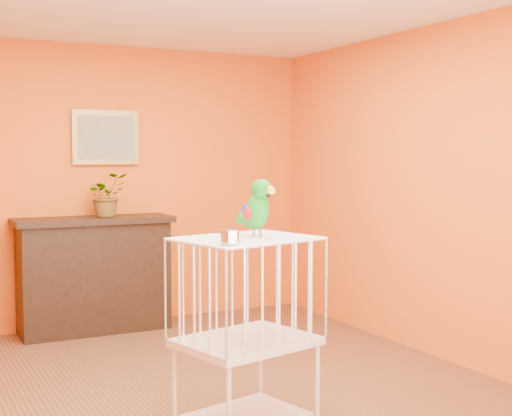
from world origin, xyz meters
TOP-DOWN VIEW (x-y plane):
  - ground at (0.00, 0.00)m, footprint 4.50×4.50m
  - room_shell at (0.00, 0.00)m, footprint 4.50×4.50m
  - console_cabinet at (-0.18, 2.01)m, footprint 1.39×0.50m
  - potted_plant at (-0.06, 1.98)m, footprint 0.43×0.46m
  - framed_picture at (0.00, 2.22)m, footprint 0.62×0.04m
  - birdcage at (-0.01, -0.72)m, footprint 0.83×0.71m
  - feed_cup at (-0.22, -0.95)m, footprint 0.10×0.10m
  - parrot at (0.08, -0.67)m, footprint 0.17×0.30m

SIDE VIEW (x-z plane):
  - ground at x=0.00m, z-range 0.00..0.00m
  - console_cabinet at x=-0.18m, z-range 0.00..1.03m
  - birdcage at x=-0.01m, z-range 0.02..1.14m
  - feed_cup at x=-0.22m, z-range 1.12..1.19m
  - potted_plant at x=-0.06m, z-range 1.03..1.34m
  - parrot at x=0.08m, z-range 1.12..1.45m
  - room_shell at x=0.00m, z-range -0.67..3.83m
  - framed_picture at x=0.00m, z-range 1.50..2.00m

